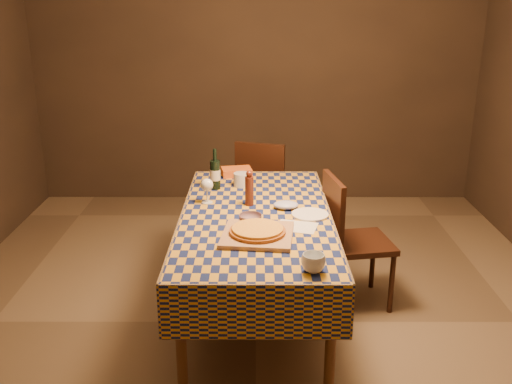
# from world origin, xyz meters

# --- Properties ---
(room) EXTENTS (5.00, 5.10, 2.70)m
(room) POSITION_xyz_m (0.00, 0.00, 1.35)
(room) COLOR brown
(room) RESTS_ON ground
(dining_table) EXTENTS (0.94, 1.84, 0.77)m
(dining_table) POSITION_xyz_m (0.00, 0.00, 0.69)
(dining_table) COLOR brown
(dining_table) RESTS_ON ground
(cutting_board) EXTENTS (0.43, 0.43, 0.02)m
(cutting_board) POSITION_xyz_m (0.01, -0.35, 0.78)
(cutting_board) COLOR #A0734B
(cutting_board) RESTS_ON dining_table
(pizza) EXTENTS (0.35, 0.35, 0.03)m
(pizza) POSITION_xyz_m (0.01, -0.35, 0.81)
(pizza) COLOR brown
(pizza) RESTS_ON cutting_board
(pepper_mill) EXTENTS (0.07, 0.07, 0.23)m
(pepper_mill) POSITION_xyz_m (-0.04, 0.17, 0.88)
(pepper_mill) COLOR #491B11
(pepper_mill) RESTS_ON dining_table
(bowl) EXTENTS (0.16, 0.16, 0.04)m
(bowl) POSITION_xyz_m (-0.03, -0.12, 0.79)
(bowl) COLOR #674D56
(bowl) RESTS_ON dining_table
(wine_glass) EXTENTS (0.08, 0.08, 0.17)m
(wine_glass) POSITION_xyz_m (-0.32, 0.21, 0.89)
(wine_glass) COLOR silver
(wine_glass) RESTS_ON dining_table
(wine_bottle) EXTENTS (0.09, 0.09, 0.29)m
(wine_bottle) POSITION_xyz_m (-0.29, 0.50, 0.88)
(wine_bottle) COLOR black
(wine_bottle) RESTS_ON dining_table
(deli_tub) EXTENTS (0.12, 0.12, 0.10)m
(deli_tub) POSITION_xyz_m (-0.10, 0.56, 0.82)
(deli_tub) COLOR silver
(deli_tub) RESTS_ON dining_table
(takeout_container) EXTENTS (0.25, 0.19, 0.06)m
(takeout_container) POSITION_xyz_m (-0.15, 0.82, 0.80)
(takeout_container) COLOR #C6561A
(takeout_container) RESTS_ON dining_table
(white_plate) EXTENTS (0.26, 0.26, 0.01)m
(white_plate) POSITION_xyz_m (0.34, -0.02, 0.78)
(white_plate) COLOR white
(white_plate) RESTS_ON dining_table
(tumbler) EXTENTS (0.15, 0.15, 0.09)m
(tumbler) POSITION_xyz_m (0.28, -0.78, 0.82)
(tumbler) COLOR silver
(tumbler) RESTS_ON dining_table
(flour_patch) EXTENTS (0.27, 0.24, 0.00)m
(flour_patch) POSITION_xyz_m (0.24, -0.20, 0.77)
(flour_patch) COLOR silver
(flour_patch) RESTS_ON dining_table
(flour_bag) EXTENTS (0.19, 0.16, 0.05)m
(flour_bag) POSITION_xyz_m (0.19, 0.11, 0.79)
(flour_bag) COLOR #AAB0DA
(flour_bag) RESTS_ON dining_table
(chair_far) EXTENTS (0.53, 0.53, 0.93)m
(chair_far) POSITION_xyz_m (0.06, 1.29, 0.52)
(chair_far) COLOR black
(chair_far) RESTS_ON ground
(chair_right) EXTENTS (0.49, 0.48, 0.93)m
(chair_right) POSITION_xyz_m (0.63, 0.26, 0.52)
(chair_right) COLOR black
(chair_right) RESTS_ON ground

